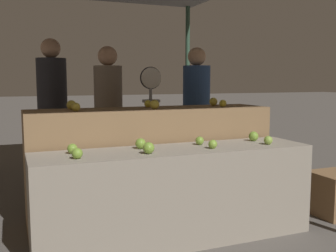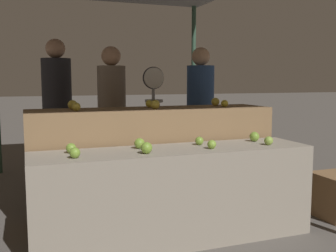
# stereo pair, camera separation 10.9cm
# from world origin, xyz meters

# --- Properties ---
(ground_plane) EXTENTS (60.00, 60.00, 0.00)m
(ground_plane) POSITION_xyz_m (0.00, 0.00, 0.00)
(ground_plane) COLOR #59544F
(display_counter_front) EXTENTS (2.28, 0.55, 0.76)m
(display_counter_front) POSITION_xyz_m (0.00, 0.00, 0.38)
(display_counter_front) COLOR gray
(display_counter_front) RESTS_ON ground_plane
(display_counter_back) EXTENTS (2.28, 0.55, 1.05)m
(display_counter_back) POSITION_xyz_m (0.00, 0.60, 0.52)
(display_counter_back) COLOR olive
(display_counter_back) RESTS_ON ground_plane
(apple_front_0) EXTENTS (0.08, 0.08, 0.08)m
(apple_front_0) POSITION_xyz_m (-0.80, -0.11, 0.80)
(apple_front_0) COLOR #7AA338
(apple_front_0) RESTS_ON display_counter_front
(apple_front_1) EXTENTS (0.09, 0.09, 0.09)m
(apple_front_1) POSITION_xyz_m (-0.28, -0.12, 0.80)
(apple_front_1) COLOR #7AA338
(apple_front_1) RESTS_ON display_counter_front
(apple_front_2) EXTENTS (0.07, 0.07, 0.07)m
(apple_front_2) POSITION_xyz_m (0.28, -0.10, 0.79)
(apple_front_2) COLOR #84AD3D
(apple_front_2) RESTS_ON display_counter_front
(apple_front_3) EXTENTS (0.08, 0.08, 0.08)m
(apple_front_3) POSITION_xyz_m (0.81, -0.10, 0.80)
(apple_front_3) COLOR #8EB247
(apple_front_3) RESTS_ON display_counter_front
(apple_front_4) EXTENTS (0.08, 0.08, 0.08)m
(apple_front_4) POSITION_xyz_m (-0.81, 0.10, 0.80)
(apple_front_4) COLOR #7AA338
(apple_front_4) RESTS_ON display_counter_front
(apple_front_5) EXTENTS (0.09, 0.09, 0.09)m
(apple_front_5) POSITION_xyz_m (-0.27, 0.11, 0.80)
(apple_front_5) COLOR #7AA338
(apple_front_5) RESTS_ON display_counter_front
(apple_front_6) EXTENTS (0.07, 0.07, 0.07)m
(apple_front_6) POSITION_xyz_m (0.26, 0.10, 0.79)
(apple_front_6) COLOR #7AA338
(apple_front_6) RESTS_ON display_counter_front
(apple_front_7) EXTENTS (0.09, 0.09, 0.09)m
(apple_front_7) POSITION_xyz_m (0.81, 0.11, 0.80)
(apple_front_7) COLOR #7AA338
(apple_front_7) RESTS_ON display_counter_front
(apple_back_0) EXTENTS (0.07, 0.07, 0.07)m
(apple_back_0) POSITION_xyz_m (-0.71, 0.49, 1.08)
(apple_back_0) COLOR gold
(apple_back_0) RESTS_ON display_counter_back
(apple_back_1) EXTENTS (0.09, 0.09, 0.09)m
(apple_back_1) POSITION_xyz_m (-0.01, 0.49, 1.09)
(apple_back_1) COLOR gold
(apple_back_1) RESTS_ON display_counter_back
(apple_back_2) EXTENTS (0.07, 0.07, 0.07)m
(apple_back_2) POSITION_xyz_m (0.71, 0.50, 1.08)
(apple_back_2) COLOR gold
(apple_back_2) RESTS_ON display_counter_back
(apple_back_3) EXTENTS (0.08, 0.08, 0.08)m
(apple_back_3) POSITION_xyz_m (-0.72, 0.71, 1.09)
(apple_back_3) COLOR gold
(apple_back_3) RESTS_ON display_counter_back
(apple_back_4) EXTENTS (0.07, 0.07, 0.07)m
(apple_back_4) POSITION_xyz_m (0.01, 0.71, 1.08)
(apple_back_4) COLOR gold
(apple_back_4) RESTS_ON display_counter_back
(apple_back_5) EXTENTS (0.08, 0.08, 0.08)m
(apple_back_5) POSITION_xyz_m (0.71, 0.70, 1.09)
(apple_back_5) COLOR gold
(apple_back_5) RESTS_ON display_counter_back
(produce_scale) EXTENTS (0.25, 0.20, 1.45)m
(produce_scale) POSITION_xyz_m (0.22, 1.25, 1.04)
(produce_scale) COLOR #99999E
(produce_scale) RESTS_ON ground_plane
(person_vendor_at_scale) EXTENTS (0.38, 0.38, 1.69)m
(person_vendor_at_scale) POSITION_xyz_m (-0.17, 1.60, 0.99)
(person_vendor_at_scale) COLOR #2D2D38
(person_vendor_at_scale) RESTS_ON ground_plane
(person_customer_left) EXTENTS (0.38, 0.38, 1.71)m
(person_customer_left) POSITION_xyz_m (0.94, 1.57, 0.99)
(person_customer_left) COLOR #2D2D38
(person_customer_left) RESTS_ON ground_plane
(person_customer_right) EXTENTS (0.49, 0.49, 1.81)m
(person_customer_right) POSITION_xyz_m (-0.74, 2.15, 1.05)
(person_customer_right) COLOR #2D2D38
(person_customer_right) RESTS_ON ground_plane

